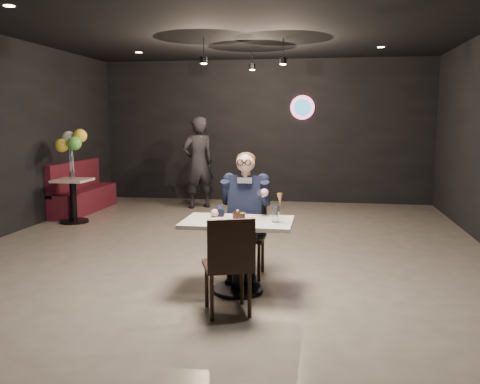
% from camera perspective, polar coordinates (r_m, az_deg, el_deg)
% --- Properties ---
extents(floor, '(9.00, 9.00, 0.00)m').
position_cam_1_polar(floor, '(6.69, -1.83, -7.08)').
color(floor, gray).
rests_on(floor, ground).
extents(wall_sign, '(0.50, 0.06, 0.50)m').
position_cam_1_polar(wall_sign, '(10.81, 7.02, 9.40)').
color(wall_sign, pink).
rests_on(wall_sign, floor).
extents(pendant_lights, '(1.40, 1.20, 0.36)m').
position_cam_1_polar(pendant_lights, '(8.50, 0.79, 15.76)').
color(pendant_lights, black).
rests_on(pendant_lights, floor).
extents(main_table, '(1.10, 0.70, 0.75)m').
position_cam_1_polar(main_table, '(5.22, -0.25, -7.22)').
color(main_table, silver).
rests_on(main_table, floor).
extents(chair_far, '(0.42, 0.46, 0.92)m').
position_cam_1_polar(chair_far, '(5.73, 0.67, -4.96)').
color(chair_far, black).
rests_on(chair_far, floor).
extents(chair_near, '(0.56, 0.58, 0.92)m').
position_cam_1_polar(chair_near, '(4.66, -1.42, -8.04)').
color(chair_near, black).
rests_on(chair_near, floor).
extents(seated_man, '(0.60, 0.80, 1.44)m').
position_cam_1_polar(seated_man, '(5.67, 0.67, -2.40)').
color(seated_man, black).
rests_on(seated_man, floor).
extents(dessert_plate, '(0.22, 0.22, 0.01)m').
position_cam_1_polar(dessert_plate, '(5.02, 0.31, -3.37)').
color(dessert_plate, white).
rests_on(dessert_plate, main_table).
extents(cake_slice, '(0.13, 0.12, 0.08)m').
position_cam_1_polar(cake_slice, '(5.06, -0.12, -2.76)').
color(cake_slice, black).
rests_on(cake_slice, dessert_plate).
extents(mint_leaf, '(0.07, 0.04, 0.01)m').
position_cam_1_polar(mint_leaf, '(5.01, 0.31, -2.39)').
color(mint_leaf, '#327E29').
rests_on(mint_leaf, cake_slice).
extents(sundae_glass, '(0.08, 0.08, 0.17)m').
position_cam_1_polar(sundae_glass, '(5.05, 4.02, -2.41)').
color(sundae_glass, silver).
rests_on(sundae_glass, main_table).
extents(wafer_cone, '(0.07, 0.07, 0.12)m').
position_cam_1_polar(wafer_cone, '(4.97, 4.51, -0.80)').
color(wafer_cone, tan).
rests_on(wafer_cone, sundae_glass).
extents(booth_bench, '(0.48, 1.92, 0.96)m').
position_cam_1_polar(booth_bench, '(10.14, -17.13, 0.58)').
color(booth_bench, '#4B101C').
rests_on(booth_bench, floor).
extents(side_table, '(0.56, 0.56, 0.70)m').
position_cam_1_polar(side_table, '(9.14, -18.19, -1.11)').
color(side_table, silver).
rests_on(side_table, floor).
extents(balloon_vase, '(0.10, 0.10, 0.15)m').
position_cam_1_polar(balloon_vase, '(9.08, -18.33, 1.86)').
color(balloon_vase, silver).
rests_on(balloon_vase, side_table).
extents(balloon_bunch, '(0.42, 0.42, 0.70)m').
position_cam_1_polar(balloon_bunch, '(9.04, -18.45, 4.52)').
color(balloon_bunch, yellow).
rests_on(balloon_bunch, balloon_vase).
extents(passerby, '(0.79, 0.74, 1.81)m').
position_cam_1_polar(passerby, '(10.10, -4.74, 3.31)').
color(passerby, black).
rests_on(passerby, floor).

